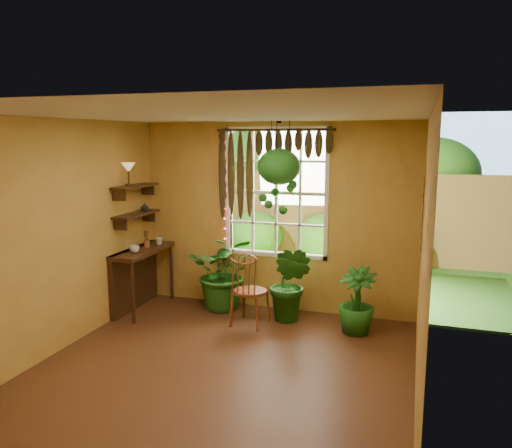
{
  "coord_description": "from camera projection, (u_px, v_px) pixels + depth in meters",
  "views": [
    {
      "loc": [
        1.92,
        -4.54,
        2.48
      ],
      "look_at": [
        0.06,
        1.15,
        1.44
      ],
      "focal_mm": 35.0,
      "sensor_mm": 36.0,
      "label": 1
    }
  ],
  "objects": [
    {
      "name": "floor",
      "position": [
        217.0,
        375.0,
        5.27
      ],
      "size": [
        4.5,
        4.5,
        0.0
      ],
      "primitive_type": "plane",
      "color": "#542918",
      "rests_on": "ground"
    },
    {
      "name": "ceiling",
      "position": [
        213.0,
        114.0,
        4.8
      ],
      "size": [
        4.5,
        4.5,
        0.0
      ],
      "primitive_type": "plane",
      "rotation": [
        3.14,
        0.0,
        0.0
      ],
      "color": "silver",
      "rests_on": "wall_back"
    },
    {
      "name": "wall_back",
      "position": [
        276.0,
        217.0,
        7.14
      ],
      "size": [
        4.0,
        0.0,
        4.0
      ],
      "primitive_type": "plane",
      "rotation": [
        1.57,
        0.0,
        0.0
      ],
      "color": "gold",
      "rests_on": "floor"
    },
    {
      "name": "wall_left",
      "position": [
        52.0,
        238.0,
        5.65
      ],
      "size": [
        0.0,
        4.5,
        4.5
      ],
      "primitive_type": "plane",
      "rotation": [
        1.57,
        0.0,
        1.57
      ],
      "color": "gold",
      "rests_on": "floor"
    },
    {
      "name": "wall_right",
      "position": [
        423.0,
        266.0,
        4.42
      ],
      "size": [
        0.0,
        4.5,
        4.5
      ],
      "primitive_type": "plane",
      "rotation": [
        1.57,
        0.0,
        -1.57
      ],
      "color": "gold",
      "rests_on": "floor"
    },
    {
      "name": "window",
      "position": [
        276.0,
        193.0,
        7.11
      ],
      "size": [
        1.52,
        0.1,
        1.86
      ],
      "color": "white",
      "rests_on": "wall_back"
    },
    {
      "name": "valance_vine",
      "position": [
        268.0,
        152.0,
        6.93
      ],
      "size": [
        1.7,
        0.12,
        1.1
      ],
      "color": "#3C2410",
      "rests_on": "window"
    },
    {
      "name": "string_lights",
      "position": [
        224.0,
        188.0,
        7.25
      ],
      "size": [
        0.03,
        0.03,
        1.54
      ],
      "primitive_type": null,
      "color": "#FF2633",
      "rests_on": "window"
    },
    {
      "name": "wall_plates",
      "position": [
        422.0,
        215.0,
        6.07
      ],
      "size": [
        0.04,
        0.32,
        1.1
      ],
      "primitive_type": null,
      "color": "beige",
      "rests_on": "wall_right"
    },
    {
      "name": "counter_ledge",
      "position": [
        137.0,
        272.0,
        7.25
      ],
      "size": [
        0.4,
        1.2,
        0.9
      ],
      "color": "#3C2410",
      "rests_on": "floor"
    },
    {
      "name": "shelf_lower",
      "position": [
        137.0,
        214.0,
        7.1
      ],
      "size": [
        0.25,
        0.9,
        0.04
      ],
      "primitive_type": "cube",
      "color": "#3C2410",
      "rests_on": "wall_left"
    },
    {
      "name": "shelf_upper",
      "position": [
        135.0,
        186.0,
        7.03
      ],
      "size": [
        0.25,
        0.9,
        0.04
      ],
      "primitive_type": "cube",
      "color": "#3C2410",
      "rests_on": "wall_left"
    },
    {
      "name": "backyard",
      "position": [
        341.0,
        190.0,
        11.41
      ],
      "size": [
        14.0,
        10.0,
        12.0
      ],
      "color": "#295718",
      "rests_on": "ground"
    },
    {
      "name": "windsor_chair",
      "position": [
        249.0,
        301.0,
        6.62
      ],
      "size": [
        0.49,
        0.51,
        1.18
      ],
      "rotation": [
        0.0,
        0.0,
        -0.12
      ],
      "color": "brown",
      "rests_on": "floor"
    },
    {
      "name": "potted_plant_left",
      "position": [
        225.0,
        272.0,
        7.24
      ],
      "size": [
        1.16,
        1.07,
        1.11
      ],
      "primitive_type": "imported",
      "rotation": [
        0.0,
        0.0,
        0.23
      ],
      "color": "#134813",
      "rests_on": "floor"
    },
    {
      "name": "potted_plant_mid",
      "position": [
        290.0,
        284.0,
        6.74
      ],
      "size": [
        0.69,
        0.62,
        1.05
      ],
      "primitive_type": "imported",
      "rotation": [
        0.0,
        0.0,
        -0.31
      ],
      "color": "#134813",
      "rests_on": "floor"
    },
    {
      "name": "potted_plant_right",
      "position": [
        357.0,
        301.0,
        6.35
      ],
      "size": [
        0.57,
        0.57,
        0.86
      ],
      "primitive_type": "imported",
      "rotation": [
        0.0,
        0.0,
        -0.21
      ],
      "color": "#134813",
      "rests_on": "floor"
    },
    {
      "name": "hanging_basket",
      "position": [
        279.0,
        173.0,
        6.75
      ],
      "size": [
        0.58,
        0.58,
        1.26
      ],
      "color": "black",
      "rests_on": "ceiling"
    },
    {
      "name": "cup_a",
      "position": [
        134.0,
        249.0,
        6.92
      ],
      "size": [
        0.16,
        0.16,
        0.11
      ],
      "primitive_type": "imported",
      "rotation": [
        0.0,
        0.0,
        0.23
      ],
      "color": "silver",
      "rests_on": "counter_ledge"
    },
    {
      "name": "cup_b",
      "position": [
        159.0,
        241.0,
        7.45
      ],
      "size": [
        0.14,
        0.14,
        0.1
      ],
      "primitive_type": "imported",
      "rotation": [
        0.0,
        0.0,
        0.29
      ],
      "color": "beige",
      "rests_on": "counter_ledge"
    },
    {
      "name": "brush_jar",
      "position": [
        147.0,
        239.0,
        7.25
      ],
      "size": [
        0.08,
        0.08,
        0.31
      ],
      "color": "#974E2C",
      "rests_on": "counter_ledge"
    },
    {
      "name": "shelf_vase",
      "position": [
        145.0,
        207.0,
        7.29
      ],
      "size": [
        0.14,
        0.14,
        0.12
      ],
      "primitive_type": "imported",
      "rotation": [
        0.0,
        0.0,
        -0.3
      ],
      "color": "#B2AD99",
      "rests_on": "shelf_lower"
    },
    {
      "name": "tiffany_lamp",
      "position": [
        128.0,
        169.0,
        6.81
      ],
      "size": [
        0.19,
        0.19,
        0.32
      ],
      "color": "brown",
      "rests_on": "shelf_upper"
    }
  ]
}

